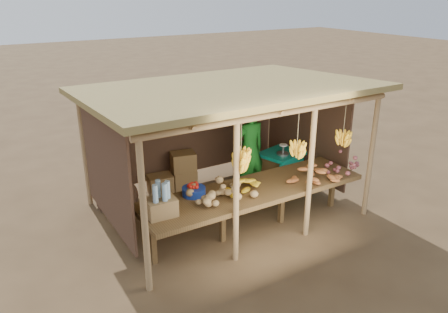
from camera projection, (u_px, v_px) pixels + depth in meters
ground at (224, 208)px, 8.22m from camera, size 60.00×60.00×0.00m
stall_structure at (228, 110)px, 7.51m from camera, size 4.70×3.50×2.43m
counter at (254, 192)px, 7.19m from camera, size 3.90×1.05×0.80m
potato_heap at (221, 187)px, 6.80m from camera, size 1.18×0.77×0.37m
sweet_potato_heap at (314, 172)px, 7.37m from camera, size 1.00×0.78×0.35m
onion_heap at (347, 162)px, 7.77m from camera, size 0.88×0.67×0.36m
banana_pile at (241, 179)px, 7.08m from camera, size 0.62×0.39×0.35m
tomato_basin at (194, 190)px, 6.92m from camera, size 0.37×0.37×0.20m
bottle_box at (161, 203)px, 6.25m from camera, size 0.44×0.35×0.53m
vendor at (249, 151)px, 8.48m from camera, size 0.69×0.47×1.85m
tarp_crate at (281, 168)px, 9.03m from camera, size 0.96×0.88×0.97m
carton_stack at (176, 175)px, 8.85m from camera, size 1.06×0.47×0.76m
burlap_sacks at (117, 195)px, 8.18m from camera, size 0.80×0.42×0.57m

